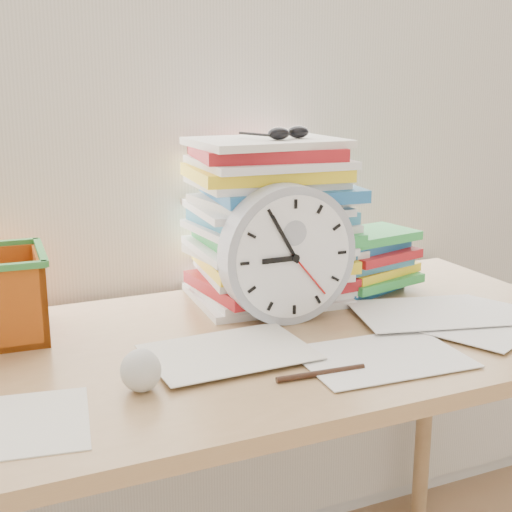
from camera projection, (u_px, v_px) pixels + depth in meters
name	position (u px, v px, depth m)	size (l,w,h in m)	color
curtain	(183.00, 42.00, 1.54)	(2.40, 0.01, 2.50)	silver
desk	(254.00, 374.00, 1.36)	(1.40, 0.70, 0.75)	#A1794B
paper_stack	(272.00, 220.00, 1.54)	(0.35, 0.29, 0.35)	white
clock	(288.00, 254.00, 1.40)	(0.28, 0.28, 0.06)	#A0A4AD
sunglasses	(289.00, 133.00, 1.47)	(0.12, 0.10, 0.03)	black
book_stack	(366.00, 261.00, 1.62)	(0.24, 0.18, 0.14)	white
crumpled_ball	(140.00, 370.00, 1.11)	(0.07, 0.07, 0.07)	silver
pen	(321.00, 373.00, 1.17)	(0.01, 0.01, 0.16)	black
scattered_papers	(254.00, 335.00, 1.34)	(1.26, 0.42, 0.02)	white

